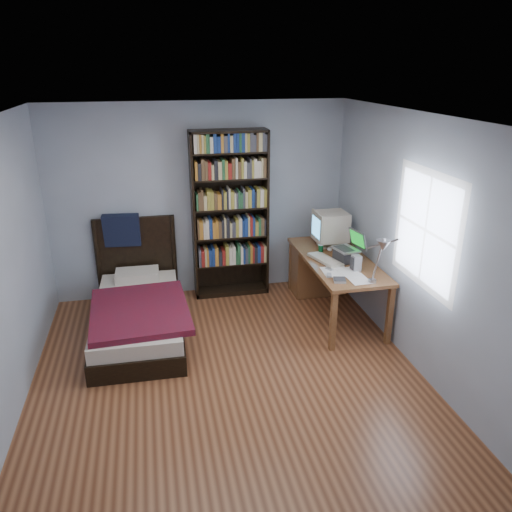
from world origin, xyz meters
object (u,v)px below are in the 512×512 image
soda_can (321,249)px  bookshelf (230,215)px  crt_monitor (330,227)px  speaker (356,263)px  keyboard (325,260)px  desk (322,267)px  desk_lamp (382,250)px  bed (138,310)px  laptop (347,252)px

soda_can → bookshelf: bearing=146.3°
crt_monitor → bookshelf: bearing=159.9°
speaker → bookshelf: bookshelf is taller
keyboard → soda_can: (0.03, 0.25, 0.04)m
desk → soda_can: soda_can is taller
crt_monitor → speaker: 0.85m
speaker → bookshelf: 1.78m
desk_lamp → bed: desk_lamp is taller
desk → keyboard: size_ratio=3.53×
bed → bookshelf: bearing=33.2°
desk → laptop: 0.71m
desk → bed: size_ratio=0.83×
soda_can → speaker: bearing=-70.8°
desk_lamp → crt_monitor: bearing=87.3°
desk → bed: 2.41m
crt_monitor → desk_lamp: (-0.08, -1.58, 0.27)m
keyboard → bookshelf: size_ratio=0.22×
laptop → desk_lamp: size_ratio=0.57×
speaker → soda_can: speaker is taller
soda_can → bed: 2.30m
speaker → soda_can: 0.64m
desk → crt_monitor: size_ratio=3.78×
laptop → bookshelf: 1.58m
laptop → bed: size_ratio=0.18×
keyboard → speaker: size_ratio=2.68×
speaker → bookshelf: (-1.22, 1.27, 0.27)m
speaker → desk_lamp: bearing=-104.0°
bookshelf → speaker: bearing=-46.3°
laptop → speaker: size_ratio=2.06×
speaker → laptop: bearing=81.0°
laptop → keyboard: (-0.25, 0.05, -0.09)m
desk → bookshelf: (-1.14, 0.40, 0.67)m
desk_lamp → bookshelf: (-1.13, 2.02, -0.17)m
speaker → bed: 2.55m
desk_lamp → laptop: bearing=84.6°
desk → desk_lamp: 1.83m
bed → keyboard: bearing=-3.3°
desk_lamp → bookshelf: bearing=119.2°
soda_can → bookshelf: bookshelf is taller
soda_can → desk_lamp: bearing=-85.0°
crt_monitor → speaker: bearing=-89.0°
desk → bookshelf: 1.38m
desk_lamp → bed: (-2.35, 1.22, -1.00)m
bookshelf → bed: (-1.22, -0.80, -0.83)m
keyboard → desk: bearing=56.2°
desk → bookshelf: bookshelf is taller
laptop → desk_lamp: bearing=-95.4°
laptop → speaker: 0.30m
desk_lamp → bookshelf: bookshelf is taller
keyboard → bookshelf: bearing=120.2°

